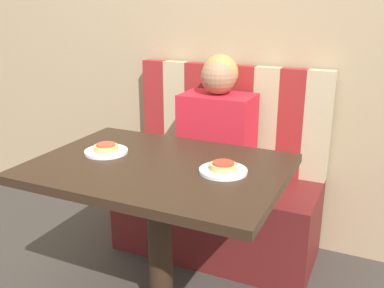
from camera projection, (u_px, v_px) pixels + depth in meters
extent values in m
cube|color=tan|center=(239.00, 8.00, 2.26)|extent=(7.00, 0.05, 2.60)
cube|color=#5B1919|center=(216.00, 215.00, 2.35)|extent=(1.07, 0.46, 0.44)
cube|color=maroon|center=(157.00, 109.00, 2.55)|extent=(0.13, 0.07, 0.58)
cube|color=tan|center=(177.00, 111.00, 2.50)|extent=(0.13, 0.07, 0.58)
cube|color=maroon|center=(197.00, 114.00, 2.44)|extent=(0.13, 0.07, 0.58)
cube|color=tan|center=(219.00, 116.00, 2.39)|extent=(0.13, 0.07, 0.58)
cube|color=maroon|center=(242.00, 119.00, 2.34)|extent=(0.13, 0.07, 0.58)
cube|color=tan|center=(266.00, 121.00, 2.28)|extent=(0.13, 0.07, 0.58)
cube|color=maroon|center=(291.00, 124.00, 2.23)|extent=(0.13, 0.07, 0.58)
cube|color=tan|center=(317.00, 127.00, 2.18)|extent=(0.13, 0.07, 0.58)
cube|color=black|center=(158.00, 168.00, 1.65)|extent=(0.97, 0.69, 0.03)
cylinder|color=black|center=(160.00, 251.00, 1.77)|extent=(0.10, 0.10, 0.70)
cube|color=red|center=(217.00, 137.00, 2.21)|extent=(0.36, 0.24, 0.45)
sphere|color=#9E7051|center=(218.00, 77.00, 2.11)|extent=(0.18, 0.18, 0.18)
sphere|color=#AD8447|center=(220.00, 73.00, 2.13)|extent=(0.18, 0.18, 0.18)
cylinder|color=white|center=(106.00, 152.00, 1.77)|extent=(0.18, 0.18, 0.01)
cylinder|color=white|center=(223.00, 171.00, 1.56)|extent=(0.18, 0.18, 0.01)
cylinder|color=tan|center=(106.00, 148.00, 1.76)|extent=(0.10, 0.10, 0.02)
cylinder|color=#AD472D|center=(106.00, 145.00, 1.76)|extent=(0.08, 0.08, 0.01)
cylinder|color=tan|center=(223.00, 167.00, 1.56)|extent=(0.10, 0.10, 0.02)
cylinder|color=#B73823|center=(223.00, 163.00, 1.55)|extent=(0.08, 0.08, 0.01)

